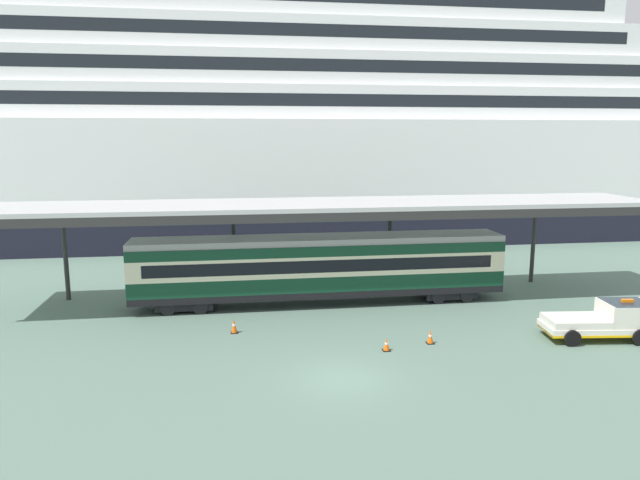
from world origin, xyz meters
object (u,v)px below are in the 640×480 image
Objects in this scene: traffic_cone_mid at (234,326)px; cruise_ship at (109,127)px; traffic_cone_far at (430,337)px; train_carriage at (320,266)px; service_truck at (607,319)px; traffic_cone_near at (386,344)px.

cruise_ship is at bearing 109.48° from traffic_cone_mid.
cruise_ship is at bearing 119.60° from traffic_cone_far.
traffic_cone_mid is at bearing 162.66° from traffic_cone_far.
train_carriage reaches higher than traffic_cone_mid.
traffic_cone_mid is (-5.14, -4.63, -1.93)m from train_carriage.
train_carriage is 8.94m from traffic_cone_far.
train_carriage reaches higher than service_truck.
train_carriage is 4.08× the size of service_truck.
traffic_cone_near is 2.44m from traffic_cone_far.
traffic_cone_near is (-11.28, -0.03, -0.69)m from service_truck.
cruise_ship is at bearing 116.56° from traffic_cone_near.
traffic_cone_far is at bearing -60.40° from cruise_ship.
service_truck is (31.17, -39.77, -9.93)m from cruise_ship.
cruise_ship reaches higher than service_truck.
train_carriage is at bearing 42.00° from traffic_cone_mid.
cruise_ship is 39.84m from traffic_cone_mid.
traffic_cone_far is at bearing 176.15° from service_truck.
train_carriage is at bearing 119.61° from traffic_cone_far.
traffic_cone_near is (19.90, -39.80, -10.62)m from cruise_ship.
traffic_cone_mid is (12.81, -36.22, -10.55)m from cruise_ship.
service_truck is 11.30m from traffic_cone_near.
traffic_cone_mid is at bearing 169.06° from service_truck.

